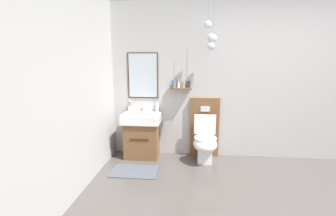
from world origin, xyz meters
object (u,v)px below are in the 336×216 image
Objects in this scene: vanity_sink_left at (142,134)px; soap_dispenser at (157,107)px; toilet at (205,137)px; toothbrush_cup at (130,108)px; folded_hand_towel at (137,114)px.

vanity_sink_left is 0.52m from soap_dispenser.
toilet is at bearing -0.72° from vanity_sink_left.
soap_dispenser is (0.47, 0.01, 0.02)m from toothbrush_cup.
folded_hand_towel is at bearing -134.61° from soap_dispenser.
toilet is 4.80× the size of toothbrush_cup.
toilet reaches higher than soap_dispenser.
soap_dispenser is at bearing 167.94° from toilet.
toothbrush_cup is 0.47m from soap_dispenser.
soap_dispenser is 0.40m from folded_hand_towel.
toilet is 1.35m from toothbrush_cup.
toothbrush_cup is at bearing -178.84° from soap_dispenser.
soap_dispenser is (-0.80, 0.17, 0.45)m from toilet.
folded_hand_towel is (0.19, -0.27, -0.04)m from toothbrush_cup.
toothbrush_cup is (-0.23, 0.15, 0.41)m from vanity_sink_left.
vanity_sink_left is at bearing 179.28° from toilet.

